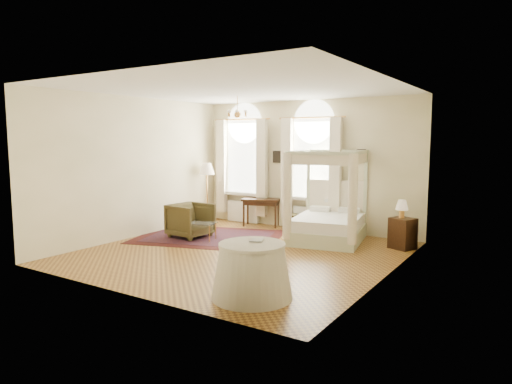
# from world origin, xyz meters

# --- Properties ---
(ground) EXTENTS (6.00, 6.00, 0.00)m
(ground) POSITION_xyz_m (0.00, 0.00, 0.00)
(ground) COLOR olive
(ground) RESTS_ON ground
(room_walls) EXTENTS (6.00, 6.00, 6.00)m
(room_walls) POSITION_xyz_m (0.00, 0.00, 1.98)
(room_walls) COLOR #FFEBC2
(room_walls) RESTS_ON ground
(window_left) EXTENTS (1.62, 0.27, 3.29)m
(window_left) POSITION_xyz_m (-1.90, 2.87, 1.49)
(window_left) COLOR silver
(window_left) RESTS_ON room_walls
(window_right) EXTENTS (1.62, 0.27, 3.29)m
(window_right) POSITION_xyz_m (0.20, 2.87, 1.49)
(window_right) COLOR silver
(window_right) RESTS_ON room_walls
(chandelier) EXTENTS (0.51, 0.45, 0.50)m
(chandelier) POSITION_xyz_m (-0.90, 1.20, 2.91)
(chandelier) COLOR #BD843F
(chandelier) RESTS_ON room_walls
(wall_pictures) EXTENTS (2.54, 0.03, 0.39)m
(wall_pictures) POSITION_xyz_m (0.09, 2.97, 1.89)
(wall_pictures) COLOR black
(wall_pictures) RESTS_ON room_walls
(canopy_bed) EXTENTS (1.87, 2.15, 2.06)m
(canopy_bed) POSITION_xyz_m (1.06, 1.96, 0.47)
(canopy_bed) COLOR beige
(canopy_bed) RESTS_ON ground
(nightstand) EXTENTS (0.59, 0.56, 0.66)m
(nightstand) POSITION_xyz_m (2.70, 2.15, 0.33)
(nightstand) COLOR #38200F
(nightstand) RESTS_ON ground
(nightstand_lamp) EXTENTS (0.26, 0.26, 0.39)m
(nightstand_lamp) POSITION_xyz_m (2.67, 2.12, 0.92)
(nightstand_lamp) COLOR #BD843F
(nightstand_lamp) RESTS_ON nightstand
(writing_desk) EXTENTS (1.09, 0.79, 0.74)m
(writing_desk) POSITION_xyz_m (-1.18, 2.70, 0.63)
(writing_desk) COLOR #38200F
(writing_desk) RESTS_ON ground
(laptop) EXTENTS (0.30, 0.20, 0.02)m
(laptop) POSITION_xyz_m (-1.25, 2.81, 0.75)
(laptop) COLOR black
(laptop) RESTS_ON writing_desk
(stool) EXTENTS (0.46, 0.46, 0.41)m
(stool) POSITION_xyz_m (-0.18, 2.70, 0.34)
(stool) COLOR #473C1E
(stool) RESTS_ON ground
(armchair) EXTENTS (0.96, 0.94, 0.81)m
(armchair) POSITION_xyz_m (-1.84, 0.58, 0.41)
(armchair) COLOR #41371C
(armchair) RESTS_ON ground
(coffee_table) EXTENTS (0.67, 0.54, 0.41)m
(coffee_table) POSITION_xyz_m (-1.40, 0.48, 0.37)
(coffee_table) COLOR silver
(coffee_table) RESTS_ON ground
(floor_lamp) EXTENTS (0.43, 0.43, 1.66)m
(floor_lamp) POSITION_xyz_m (-2.70, 2.30, 1.42)
(floor_lamp) COLOR #BD843F
(floor_lamp) RESTS_ON ground
(oriental_rug) EXTENTS (3.88, 3.27, 0.01)m
(oriental_rug) POSITION_xyz_m (-1.49, 0.84, 0.01)
(oriental_rug) COLOR #461310
(oriental_rug) RESTS_ON ground
(side_table) EXTENTS (1.20, 1.20, 0.82)m
(side_table) POSITION_xyz_m (1.65, -2.10, 0.40)
(side_table) COLOR beige
(side_table) RESTS_ON ground
(book) EXTENTS (0.26, 0.30, 0.02)m
(book) POSITION_xyz_m (1.54, -1.97, 0.83)
(book) COLOR black
(book) RESTS_ON side_table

